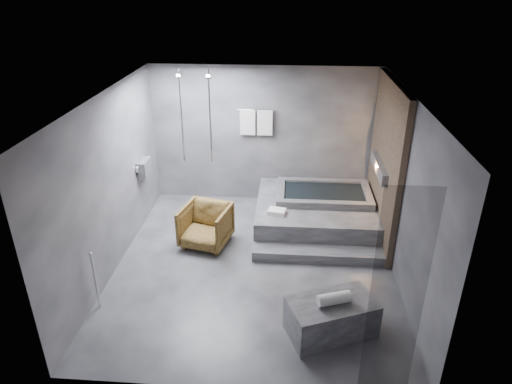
{
  "coord_description": "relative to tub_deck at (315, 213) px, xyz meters",
  "views": [
    {
      "loc": [
        0.5,
        -6.25,
        4.37
      ],
      "look_at": [
        0.01,
        0.3,
        1.2
      ],
      "focal_mm": 32.0,
      "sensor_mm": 36.0,
      "label": 1
    }
  ],
  "objects": [
    {
      "name": "rolled_towel",
      "position": [
        0.1,
        -2.95,
        0.34
      ],
      "size": [
        0.47,
        0.29,
        0.16
      ],
      "primitive_type": "cylinder",
      "rotation": [
        0.0,
        1.57,
        0.33
      ],
      "color": "white",
      "rests_on": "concrete_bench"
    },
    {
      "name": "tub_step",
      "position": [
        0.0,
        -1.18,
        -0.16
      ],
      "size": [
        2.2,
        0.36,
        0.18
      ],
      "primitive_type": "cube",
      "color": "#363639",
      "rests_on": "ground"
    },
    {
      "name": "deck_towel",
      "position": [
        -0.72,
        -0.55,
        0.29
      ],
      "size": [
        0.34,
        0.28,
        0.08
      ],
      "primitive_type": "cube",
      "rotation": [
        0.0,
        0.0,
        -0.21
      ],
      "color": "white",
      "rests_on": "tub_deck"
    },
    {
      "name": "concrete_bench",
      "position": [
        0.09,
        -2.92,
        0.0
      ],
      "size": [
        1.28,
        1.0,
        0.51
      ],
      "primitive_type": "cube",
      "rotation": [
        0.0,
        0.0,
        0.39
      ],
      "color": "#333335",
      "rests_on": "ground"
    },
    {
      "name": "driftwood_chair",
      "position": [
        -1.95,
        -0.84,
        0.12
      ],
      "size": [
        0.96,
        0.97,
        0.74
      ],
      "primitive_type": "imported",
      "rotation": [
        0.0,
        0.0,
        -0.24
      ],
      "color": "#3F2A0F",
      "rests_on": "ground"
    },
    {
      "name": "room",
      "position": [
        -0.65,
        -1.21,
        1.48
      ],
      "size": [
        5.0,
        5.04,
        2.82
      ],
      "color": "#313133",
      "rests_on": "ground"
    },
    {
      "name": "tub_deck",
      "position": [
        0.0,
        0.0,
        0.0
      ],
      "size": [
        2.2,
        2.0,
        0.5
      ],
      "primitive_type": "cube",
      "color": "#363639",
      "rests_on": "ground"
    }
  ]
}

